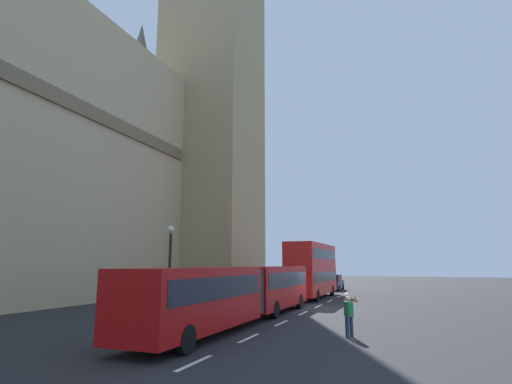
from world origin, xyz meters
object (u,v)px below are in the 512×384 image
articulated_bus (242,289)px  traffic_cone_middle (345,302)px  pedestrian_near_cones (349,315)px  street_lamp (170,264)px  sedan_lead (334,282)px  double_decker_bus (312,268)px  traffic_cone_west (347,306)px  traffic_cone_east (355,298)px

articulated_bus → traffic_cone_middle: articulated_bus is taller
pedestrian_near_cones → street_lamp: bearing=78.0°
sedan_lead → street_lamp: (-28.45, 4.40, 2.14)m
articulated_bus → double_decker_bus: (16.86, 0.00, 0.96)m
articulated_bus → traffic_cone_west: (8.03, -4.36, -1.46)m
articulated_bus → street_lamp: size_ratio=3.55×
sedan_lead → traffic_cone_west: size_ratio=7.59×
sedan_lead → traffic_cone_middle: bearing=-167.5°
articulated_bus → traffic_cone_east: articulated_bus is taller
traffic_cone_east → street_lamp: size_ratio=0.11×
traffic_cone_middle → street_lamp: (-10.85, 8.29, 2.77)m
double_decker_bus → street_lamp: street_lamp is taller
traffic_cone_middle → traffic_cone_east: bearing=-4.3°
sedan_lead → pedestrian_near_cones: 31.24m
sedan_lead → traffic_cone_west: (-20.37, -4.47, -0.63)m
street_lamp → traffic_cone_east: bearing=-30.2°
sedan_lead → traffic_cone_east: sedan_lead is taller
double_decker_bus → traffic_cone_west: (-8.83, -4.37, -2.43)m
double_decker_bus → traffic_cone_east: size_ratio=18.87×
articulated_bus → sedan_lead: 28.41m
pedestrian_near_cones → traffic_cone_west: bearing=8.6°
double_decker_bus → pedestrian_near_cones: 20.09m
traffic_cone_west → sedan_lead: bearing=12.4°
traffic_cone_east → articulated_bus: bearing=164.5°
traffic_cone_west → pedestrian_near_cones: bearing=-171.4°
traffic_cone_middle → street_lamp: street_lamp is taller
articulated_bus → traffic_cone_east: (14.67, -4.07, -1.46)m
sedan_lead → pedestrian_near_cones: (-30.66, -6.03, -0.00)m
traffic_cone_west → pedestrian_near_cones: pedestrian_near_cones is taller
sedan_lead → pedestrian_near_cones: bearing=-168.9°
sedan_lead → traffic_cone_east: bearing=-163.1°
double_decker_bus → traffic_cone_middle: (-6.05, -3.78, -2.43)m
double_decker_bus → traffic_cone_west: 10.14m
traffic_cone_west → traffic_cone_east: same height
articulated_bus → sedan_lead: articulated_bus is taller
traffic_cone_east → street_lamp: (-14.71, 8.58, 2.77)m
street_lamp → traffic_cone_west: bearing=-47.7°
articulated_bus → traffic_cone_east: bearing=-15.5°
articulated_bus → traffic_cone_east: size_ratio=32.27×
articulated_bus → street_lamp: bearing=90.6°
articulated_bus → pedestrian_near_cones: (-2.25, -5.92, -0.83)m
street_lamp → traffic_cone_middle: bearing=-37.4°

